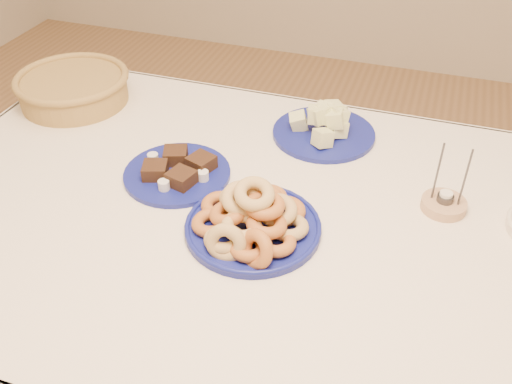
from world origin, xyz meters
The scene contains 6 objects.
dining_table centered at (0.00, 0.00, 0.64)m, with size 1.71×1.11×0.75m.
donut_platter centered at (0.00, -0.07, 0.78)m, with size 0.32×0.32×0.13m.
melon_plate centered at (0.05, 0.37, 0.78)m, with size 0.31×0.31×0.09m.
brownie_plate centered at (-0.24, 0.07, 0.76)m, with size 0.27×0.27×0.05m.
wicker_basket centered at (-0.69, 0.32, 0.80)m, with size 0.43×0.43×0.09m.
candle_holder centered at (0.38, 0.15, 0.77)m, with size 0.11×0.11×0.17m.
Camera 1 is at (0.30, -0.94, 1.57)m, focal length 40.00 mm.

